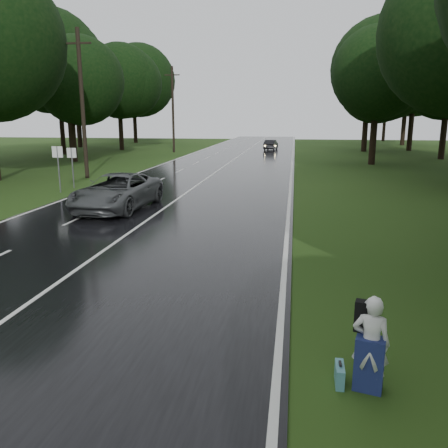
# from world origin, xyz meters

# --- Properties ---
(ground) EXTENTS (160.00, 160.00, 0.00)m
(ground) POSITION_xyz_m (0.00, 0.00, 0.00)
(ground) COLOR #254113
(ground) RESTS_ON ground
(road) EXTENTS (12.00, 140.00, 0.04)m
(road) POSITION_xyz_m (0.00, 20.00, 0.02)
(road) COLOR black
(road) RESTS_ON ground
(lane_center) EXTENTS (0.12, 140.00, 0.01)m
(lane_center) POSITION_xyz_m (0.00, 20.00, 0.04)
(lane_center) COLOR silver
(lane_center) RESTS_ON road
(grey_car) EXTENTS (3.05, 6.00, 1.62)m
(grey_car) POSITION_xyz_m (-2.09, 10.29, 0.85)
(grey_car) COLOR #454849
(grey_car) RESTS_ON road
(far_car) EXTENTS (1.75, 3.98, 1.27)m
(far_car) POSITION_xyz_m (2.94, 50.48, 0.68)
(far_car) COLOR black
(far_car) RESTS_ON road
(hitchhiker) EXTENTS (0.66, 0.62, 1.59)m
(hitchhiker) POSITION_xyz_m (7.24, -2.94, 0.74)
(hitchhiker) COLOR silver
(hitchhiker) RESTS_ON ground
(suitcase) EXTENTS (0.15, 0.47, 0.33)m
(suitcase) POSITION_xyz_m (6.81, -2.87, 0.17)
(suitcase) COLOR teal
(suitcase) RESTS_ON ground
(utility_pole_mid) EXTENTS (1.80, 0.28, 9.99)m
(utility_pole_mid) POSITION_xyz_m (-8.50, 20.82, 0.00)
(utility_pole_mid) COLOR black
(utility_pole_mid) RESTS_ON ground
(utility_pole_far) EXTENTS (1.80, 0.28, 9.97)m
(utility_pole_far) POSITION_xyz_m (-8.50, 44.92, 0.00)
(utility_pole_far) COLOR black
(utility_pole_far) RESTS_ON ground
(road_sign_a) EXTENTS (0.63, 0.10, 2.62)m
(road_sign_a) POSITION_xyz_m (-7.20, 14.51, 0.00)
(road_sign_a) COLOR white
(road_sign_a) RESTS_ON ground
(road_sign_b) EXTENTS (0.58, 0.10, 2.42)m
(road_sign_b) POSITION_xyz_m (-7.20, 16.18, 0.00)
(road_sign_b) COLOR white
(road_sign_b) RESTS_ON ground
(tree_left_e) EXTENTS (8.43, 8.43, 13.16)m
(tree_left_e) POSITION_xyz_m (-15.08, 32.14, 0.00)
(tree_left_e) COLOR black
(tree_left_e) RESTS_ON ground
(tree_left_f) EXTENTS (9.69, 9.69, 15.14)m
(tree_left_f) POSITION_xyz_m (-16.26, 47.89, 0.00)
(tree_left_f) COLOR black
(tree_left_f) RESTS_ON ground
(tree_right_e) EXTENTS (9.33, 9.33, 14.58)m
(tree_right_e) POSITION_xyz_m (12.92, 33.55, 0.00)
(tree_right_e) COLOR black
(tree_right_e) RESTS_ON ground
(tree_right_f) EXTENTS (8.73, 8.73, 13.64)m
(tree_right_f) POSITION_xyz_m (14.49, 49.82, 0.00)
(tree_right_f) COLOR black
(tree_right_f) RESTS_ON ground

